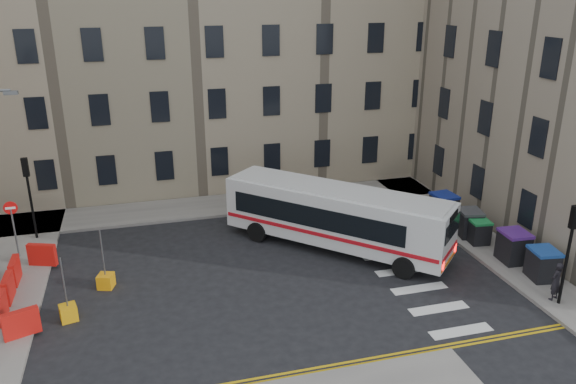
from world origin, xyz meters
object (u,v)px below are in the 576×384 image
wheelie_bin_d (469,223)px  bus (335,215)px  wheelie_bin_e (443,207)px  pedestrian (556,281)px  wheelie_bin_c (478,231)px  bollard_chevron (69,313)px  wheelie_bin_b (513,246)px  wheelie_bin_a (543,264)px  bollard_yellow (106,281)px

wheelie_bin_d → bus: bearing=-174.8°
wheelie_bin_e → pedestrian: (0.07, -8.44, 0.07)m
wheelie_bin_c → wheelie_bin_e: wheelie_bin_e is taller
wheelie_bin_d → bollard_chevron: size_ratio=2.34×
wheelie_bin_c → wheelie_bin_b: bearing=-73.7°
bus → wheelie_bin_a: 9.16m
wheelie_bin_a → bus: bearing=152.0°
wheelie_bin_d → wheelie_bin_b: bearing=-71.8°
wheelie_bin_c → bollard_chevron: 18.64m
wheelie_bin_a → bollard_yellow: size_ratio=2.25×
bus → bollard_yellow: bus is taller
bus → wheelie_bin_e: bearing=-32.4°
wheelie_bin_a → wheelie_bin_e: 6.89m
wheelie_bin_b → wheelie_bin_e: size_ratio=1.00×
wheelie_bin_d → bollard_chevron: 18.74m
pedestrian → wheelie_bin_d: bearing=-111.8°
bollard_chevron → bollard_yellow: bearing=59.3°
bus → wheelie_bin_c: (6.80, -1.53, -0.97)m
wheelie_bin_e → bollard_chevron: wheelie_bin_e is taller
wheelie_bin_c → pedestrian: size_ratio=0.73×
bus → pedestrian: (6.68, -7.00, -0.76)m
wheelie_bin_e → pedestrian: size_ratio=0.90×
wheelie_bin_e → wheelie_bin_d: bearing=-88.7°
wheelie_bin_d → bollard_yellow: 17.29m
bollard_yellow → wheelie_bin_d: bearing=1.1°
wheelie_bin_d → bollard_yellow: bearing=-167.6°
wheelie_bin_b → pedestrian: pedestrian is taller
wheelie_bin_c → bollard_yellow: 17.28m
wheelie_bin_d → bollard_chevron: (-18.56, -2.50, -0.53)m
wheelie_bin_a → wheelie_bin_d: (-0.54, 4.69, 0.00)m
pedestrian → bollard_yellow: pedestrian is taller
bus → bollard_yellow: size_ratio=15.73×
bollard_yellow → bollard_chevron: size_ratio=1.00×
wheelie_bin_c → bollard_yellow: bearing=-175.0°
wheelie_bin_b → wheelie_bin_c: bearing=103.5°
bollard_yellow → bollard_chevron: 2.52m
wheelie_bin_a → pedestrian: (-0.67, -1.59, 0.12)m
wheelie_bin_c → pedestrian: pedestrian is taller
wheelie_bin_a → bollard_yellow: 18.35m
wheelie_bin_e → bollard_yellow: wheelie_bin_e is taller
pedestrian → wheelie_bin_e: bearing=-110.2°
pedestrian → bollard_yellow: size_ratio=2.65×
wheelie_bin_c → bollard_chevron: bearing=-168.3°
wheelie_bin_d → bollard_yellow: (-17.28, -0.34, -0.53)m
wheelie_bin_a → pedestrian: size_ratio=0.85×
wheelie_bin_e → bollard_chevron: size_ratio=2.38×
wheelie_bin_c → bollard_yellow: size_ratio=1.94×
wheelie_bin_b → wheelie_bin_c: wheelie_bin_b is taller
wheelie_bin_e → wheelie_bin_a: bearing=-87.8°
bollard_yellow → wheelie_bin_e: bearing=8.3°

